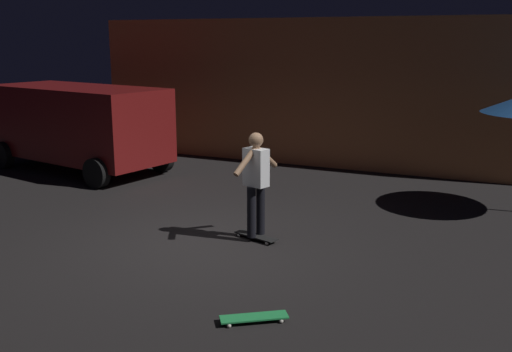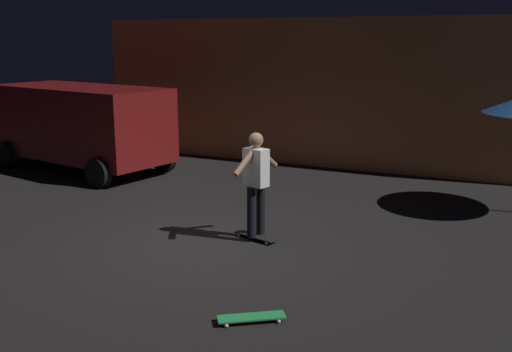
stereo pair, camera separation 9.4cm
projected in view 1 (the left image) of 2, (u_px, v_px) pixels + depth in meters
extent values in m
plane|color=black|center=(202.00, 244.00, 9.38)|extent=(28.00, 28.00, 0.00)
cube|color=#C67A47|center=(327.00, 87.00, 16.65)|extent=(11.61, 4.25, 3.65)
cube|color=maroon|center=(79.00, 122.00, 14.37)|extent=(4.87, 2.71, 1.70)
cube|color=black|center=(22.00, 102.00, 15.58)|extent=(0.38, 1.73, 0.64)
cylinder|color=black|center=(3.00, 155.00, 14.76)|extent=(0.69, 0.34, 0.66)
cylinder|color=black|center=(69.00, 144.00, 16.34)|extent=(0.69, 0.34, 0.66)
cylinder|color=black|center=(96.00, 173.00, 12.79)|extent=(0.69, 0.34, 0.66)
cylinder|color=black|center=(161.00, 158.00, 14.36)|extent=(0.69, 0.34, 0.66)
cube|color=black|center=(256.00, 236.00, 9.58)|extent=(0.80, 0.41, 0.02)
sphere|color=silver|center=(274.00, 241.00, 9.45)|extent=(0.05, 0.05, 0.05)
sphere|color=silver|center=(267.00, 243.00, 9.33)|extent=(0.05, 0.05, 0.05)
sphere|color=silver|center=(246.00, 233.00, 9.84)|extent=(0.05, 0.05, 0.05)
sphere|color=silver|center=(239.00, 235.00, 9.71)|extent=(0.05, 0.05, 0.05)
cube|color=green|center=(254.00, 317.00, 6.79)|extent=(0.75, 0.62, 0.02)
sphere|color=silver|center=(278.00, 314.00, 6.94)|extent=(0.05, 0.05, 0.05)
sphere|color=silver|center=(281.00, 321.00, 6.77)|extent=(0.05, 0.05, 0.05)
sphere|color=silver|center=(227.00, 319.00, 6.83)|extent=(0.05, 0.05, 0.05)
sphere|color=silver|center=(229.00, 326.00, 6.67)|extent=(0.05, 0.05, 0.05)
cylinder|color=black|center=(261.00, 209.00, 9.56)|extent=(0.14, 0.14, 0.82)
cylinder|color=black|center=(251.00, 212.00, 9.40)|extent=(0.14, 0.14, 0.82)
cube|color=white|center=(256.00, 167.00, 9.32)|extent=(0.43, 0.32, 0.60)
sphere|color=#936B4C|center=(256.00, 140.00, 9.22)|extent=(0.23, 0.23, 0.23)
cylinder|color=#936B4C|center=(265.00, 156.00, 9.45)|extent=(0.24, 0.54, 0.46)
cylinder|color=#936B4C|center=(247.00, 160.00, 9.12)|extent=(0.24, 0.54, 0.46)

